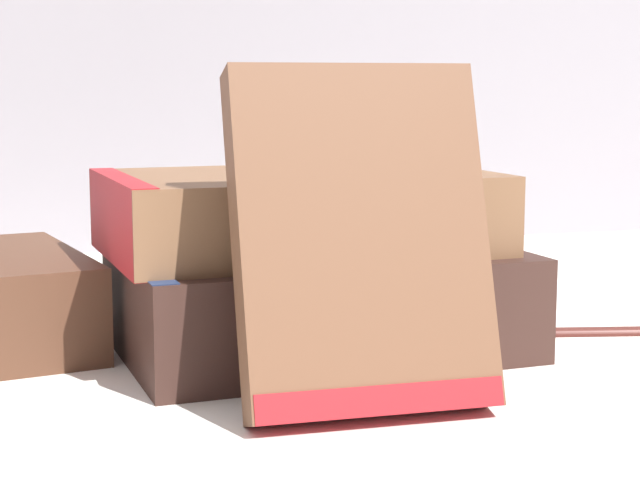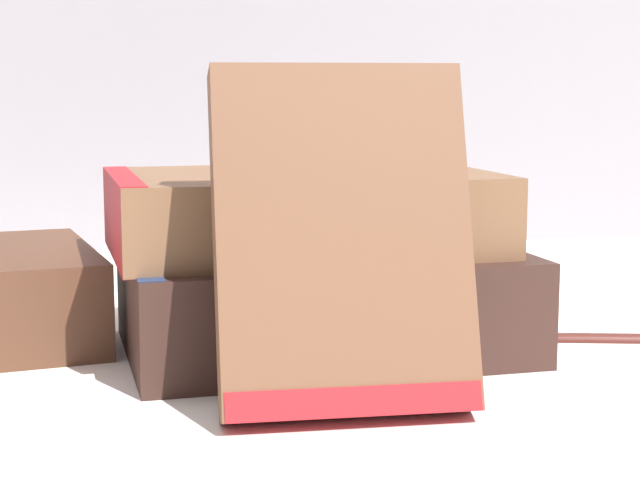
% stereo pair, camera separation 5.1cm
% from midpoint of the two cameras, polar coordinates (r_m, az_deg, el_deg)
% --- Properties ---
extents(ground_plane, '(3.00, 3.00, 0.00)m').
position_cam_midpoint_polar(ground_plane, '(0.51, -6.01, -7.02)').
color(ground_plane, white).
extents(book_flat_bottom, '(0.21, 0.15, 0.05)m').
position_cam_midpoint_polar(book_flat_bottom, '(0.54, -3.30, -3.31)').
color(book_flat_bottom, '#331E19').
rests_on(book_flat_bottom, ground_plane).
extents(book_flat_top, '(0.20, 0.14, 0.04)m').
position_cam_midpoint_polar(book_flat_top, '(0.54, -4.39, 1.47)').
color(book_flat_top, brown).
rests_on(book_flat_top, book_flat_bottom).
extents(book_leaning_front, '(0.11, 0.06, 0.14)m').
position_cam_midpoint_polar(book_leaning_front, '(0.44, -1.04, -0.63)').
color(book_leaning_front, brown).
rests_on(book_leaning_front, ground_plane).
extents(pocket_watch, '(0.05, 0.05, 0.01)m').
position_cam_midpoint_polar(pocket_watch, '(0.54, 0.08, 3.97)').
color(pocket_watch, silver).
rests_on(pocket_watch, book_flat_top).
extents(fountain_pen, '(0.14, 0.04, 0.01)m').
position_cam_midpoint_polar(fountain_pen, '(0.59, 10.60, -4.63)').
color(fountain_pen, '#471E19').
rests_on(fountain_pen, ground_plane).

